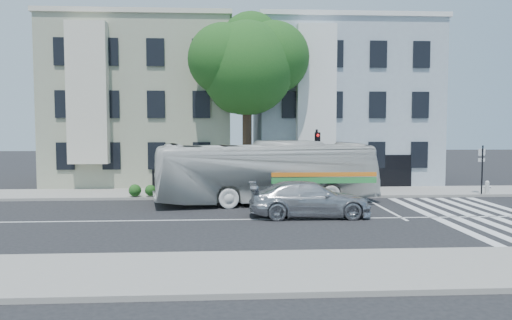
{
  "coord_description": "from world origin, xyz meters",
  "views": [
    {
      "loc": [
        -1.3,
        -21.49,
        4.11
      ],
      "look_at": [
        0.19,
        2.9,
        2.4
      ],
      "focal_mm": 35.0,
      "sensor_mm": 36.0,
      "label": 1
    }
  ],
  "objects": [
    {
      "name": "far_sign_pole",
      "position": [
        13.38,
        6.14,
        1.9
      ],
      "size": [
        0.49,
        0.25,
        2.81
      ],
      "rotation": [
        0.0,
        0.0,
        0.37
      ],
      "color": "black",
      "rests_on": "sidewalk_far"
    },
    {
      "name": "sedan",
      "position": [
        2.46,
        0.5,
        0.79
      ],
      "size": [
        2.25,
        5.48,
        1.59
      ],
      "primitive_type": "imported",
      "rotation": [
        0.0,
        0.0,
        1.57
      ],
      "color": "#B7B8BE",
      "rests_on": "ground"
    },
    {
      "name": "sidewalk_far",
      "position": [
        0.0,
        8.0,
        0.07
      ],
      "size": [
        80.0,
        4.0,
        0.15
      ],
      "primitive_type": "cube",
      "color": "gray",
      "rests_on": "ground"
    },
    {
      "name": "building_left",
      "position": [
        -7.0,
        15.0,
        5.5
      ],
      "size": [
        12.0,
        10.0,
        11.0
      ],
      "primitive_type": "cube",
      "color": "gray",
      "rests_on": "ground"
    },
    {
      "name": "fire_hydrant",
      "position": [
        13.81,
        6.3,
        0.54
      ],
      "size": [
        0.44,
        0.28,
        0.76
      ],
      "rotation": [
        0.0,
        0.0,
        -0.35
      ],
      "color": "beige",
      "rests_on": "sidewalk_far"
    },
    {
      "name": "ground",
      "position": [
        0.0,
        0.0,
        0.0
      ],
      "size": [
        120.0,
        120.0,
        0.0
      ],
      "primitive_type": "plane",
      "color": "black",
      "rests_on": "ground"
    },
    {
      "name": "building_right",
      "position": [
        7.0,
        15.0,
        5.5
      ],
      "size": [
        12.0,
        10.0,
        11.0
      ],
      "primitive_type": "cube",
      "color": "#A0B3BE",
      "rests_on": "ground"
    },
    {
      "name": "traffic_signal",
      "position": [
        3.78,
        5.94,
        2.5
      ],
      "size": [
        0.4,
        0.52,
        3.88
      ],
      "rotation": [
        0.0,
        0.0,
        0.28
      ],
      "color": "black",
      "rests_on": "ground"
    },
    {
      "name": "sidewalk_near",
      "position": [
        0.0,
        -8.0,
        0.07
      ],
      "size": [
        80.0,
        4.0,
        0.15
      ],
      "primitive_type": "cube",
      "color": "gray",
      "rests_on": "ground"
    },
    {
      "name": "street_tree",
      "position": [
        0.06,
        8.74,
        7.83
      ],
      "size": [
        7.3,
        5.9,
        11.1
      ],
      "color": "#2D2116",
      "rests_on": "ground"
    },
    {
      "name": "bus",
      "position": [
        0.87,
        4.53,
        1.64
      ],
      "size": [
        4.73,
        12.05,
        3.27
      ],
      "primitive_type": "imported",
      "rotation": [
        0.0,
        0.0,
        1.74
      ],
      "color": "silver",
      "rests_on": "ground"
    },
    {
      "name": "hedge",
      "position": [
        -2.08,
        6.3,
        0.5
      ],
      "size": [
        8.51,
        0.98,
        0.7
      ],
      "primitive_type": null,
      "rotation": [
        0.0,
        0.0,
        0.02
      ],
      "color": "#316220",
      "rests_on": "sidewalk_far"
    }
  ]
}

